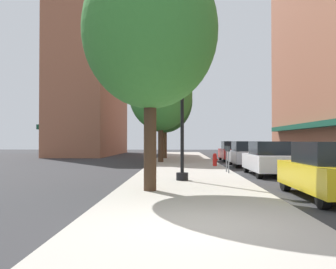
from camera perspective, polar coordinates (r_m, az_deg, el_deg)
name	(u,v)px	position (r m, az deg, el deg)	size (l,w,h in m)	color
ground_plane	(243,166)	(25.12, 11.80, -4.84)	(90.00, 90.00, 0.00)	#2D2D30
sidewalk_slab	(184,164)	(25.74, 2.57, -4.63)	(4.80, 50.00, 0.12)	#A8A399
building_far_background	(92,83)	(45.53, -11.88, 8.01)	(6.80, 18.00, 17.65)	#9E6047
lamppost	(182,103)	(14.49, 2.24, 5.00)	(0.48, 0.48, 5.90)	black
fire_hydrant	(215,160)	(22.79, 7.39, -3.94)	(0.33, 0.26, 0.79)	red
parking_meter_near	(226,155)	(18.65, 9.18, -3.26)	(0.14, 0.09, 1.31)	slate
parking_meter_far	(229,156)	(17.80, 9.53, -3.37)	(0.14, 0.09, 1.31)	slate
tree_near	(165,101)	(33.15, -0.52, 5.31)	(5.07, 5.07, 8.14)	#4C3823
tree_mid	(161,94)	(27.11, -1.15, 6.35)	(4.73, 4.73, 7.77)	#422D1E
tree_far	(150,31)	(11.96, -2.82, 15.91)	(4.30, 4.30, 7.54)	#422D1E
car_yellow	(329,171)	(11.53, 24.01, -5.28)	(1.80, 4.30, 1.66)	black
car_white	(268,159)	(18.35, 15.52, -3.71)	(1.80, 4.30, 1.66)	black
car_silver	(245,154)	(24.36, 12.09, -3.05)	(1.80, 4.30, 1.66)	black
car_red	(232,151)	(30.40, 10.03, -2.65)	(1.80, 4.30, 1.66)	black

